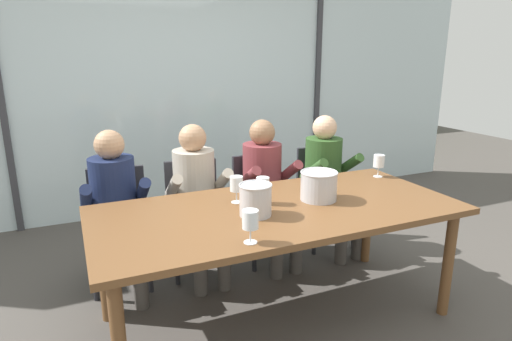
{
  "coord_description": "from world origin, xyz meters",
  "views": [
    {
      "loc": [
        -1.15,
        -2.27,
        1.71
      ],
      "look_at": [
        0.0,
        0.35,
        0.92
      ],
      "focal_mm": 30.41,
      "sensor_mm": 36.0,
      "label": 1
    }
  ],
  "objects_px": {
    "person_beige_jumper": "(197,192)",
    "wine_glass_near_bucket": "(379,162)",
    "chair_right_of_center": "(322,188)",
    "ice_bucket_secondary": "(256,199)",
    "chair_left_of_center": "(194,207)",
    "wine_glass_by_left_taster": "(263,186)",
    "person_maroon_top": "(267,183)",
    "dining_table": "(278,218)",
    "person_navy_polo": "(115,203)",
    "wine_glass_by_right_taster": "(250,221)",
    "chair_center": "(261,198)",
    "person_olive_shirt": "(328,175)",
    "wine_glass_center_pour": "(236,185)",
    "ice_bucket_primary": "(319,185)",
    "chair_near_curtain": "(119,217)"
  },
  "relations": [
    {
      "from": "chair_left_of_center",
      "to": "wine_glass_by_left_taster",
      "type": "height_order",
      "value": "wine_glass_by_left_taster"
    },
    {
      "from": "chair_right_of_center",
      "to": "person_maroon_top",
      "type": "bearing_deg",
      "value": -158.49
    },
    {
      "from": "chair_near_curtain",
      "to": "person_navy_polo",
      "type": "xyz_separation_m",
      "value": [
        -0.03,
        -0.16,
        0.17
      ]
    },
    {
      "from": "wine_glass_by_left_taster",
      "to": "wine_glass_by_right_taster",
      "type": "height_order",
      "value": "same"
    },
    {
      "from": "person_navy_polo",
      "to": "wine_glass_by_right_taster",
      "type": "height_order",
      "value": "person_navy_polo"
    },
    {
      "from": "person_maroon_top",
      "to": "chair_left_of_center",
      "type": "bearing_deg",
      "value": 161.27
    },
    {
      "from": "ice_bucket_secondary",
      "to": "dining_table",
      "type": "bearing_deg",
      "value": 19.45
    },
    {
      "from": "chair_center",
      "to": "wine_glass_near_bucket",
      "type": "height_order",
      "value": "wine_glass_near_bucket"
    },
    {
      "from": "chair_near_curtain",
      "to": "ice_bucket_primary",
      "type": "bearing_deg",
      "value": -31.61
    },
    {
      "from": "chair_near_curtain",
      "to": "person_beige_jumper",
      "type": "distance_m",
      "value": 0.62
    },
    {
      "from": "person_maroon_top",
      "to": "wine_glass_by_right_taster",
      "type": "xyz_separation_m",
      "value": [
        -0.65,
        -1.2,
        0.22
      ]
    },
    {
      "from": "person_olive_shirt",
      "to": "ice_bucket_secondary",
      "type": "height_order",
      "value": "person_olive_shirt"
    },
    {
      "from": "dining_table",
      "to": "person_olive_shirt",
      "type": "distance_m",
      "value": 1.19
    },
    {
      "from": "chair_near_curtain",
      "to": "person_navy_polo",
      "type": "height_order",
      "value": "person_navy_polo"
    },
    {
      "from": "person_maroon_top",
      "to": "chair_center",
      "type": "bearing_deg",
      "value": 83.83
    },
    {
      "from": "person_beige_jumper",
      "to": "wine_glass_center_pour",
      "type": "distance_m",
      "value": 0.65
    },
    {
      "from": "dining_table",
      "to": "person_olive_shirt",
      "type": "relative_size",
      "value": 1.92
    },
    {
      "from": "ice_bucket_primary",
      "to": "wine_glass_near_bucket",
      "type": "xyz_separation_m",
      "value": [
        0.71,
        0.28,
        0.02
      ]
    },
    {
      "from": "chair_center",
      "to": "wine_glass_near_bucket",
      "type": "xyz_separation_m",
      "value": [
        0.72,
        -0.61,
        0.39
      ]
    },
    {
      "from": "person_olive_shirt",
      "to": "chair_right_of_center",
      "type": "bearing_deg",
      "value": 68.32
    },
    {
      "from": "chair_right_of_center",
      "to": "dining_table",
      "type": "bearing_deg",
      "value": -126.83
    },
    {
      "from": "person_maroon_top",
      "to": "ice_bucket_primary",
      "type": "bearing_deg",
      "value": -93.36
    },
    {
      "from": "chair_left_of_center",
      "to": "wine_glass_near_bucket",
      "type": "height_order",
      "value": "wine_glass_near_bucket"
    },
    {
      "from": "chair_right_of_center",
      "to": "ice_bucket_secondary",
      "type": "relative_size",
      "value": 4.37
    },
    {
      "from": "chair_near_curtain",
      "to": "person_beige_jumper",
      "type": "relative_size",
      "value": 0.73
    },
    {
      "from": "chair_left_of_center",
      "to": "wine_glass_by_left_taster",
      "type": "relative_size",
      "value": 4.98
    },
    {
      "from": "person_maroon_top",
      "to": "person_olive_shirt",
      "type": "xyz_separation_m",
      "value": [
        0.59,
        0.0,
        0.0
      ]
    },
    {
      "from": "chair_left_of_center",
      "to": "ice_bucket_primary",
      "type": "relative_size",
      "value": 3.55
    },
    {
      "from": "person_beige_jumper",
      "to": "wine_glass_by_right_taster",
      "type": "xyz_separation_m",
      "value": [
        -0.07,
        -1.2,
        0.22
      ]
    },
    {
      "from": "wine_glass_center_pour",
      "to": "wine_glass_by_right_taster",
      "type": "relative_size",
      "value": 1.0
    },
    {
      "from": "chair_center",
      "to": "person_olive_shirt",
      "type": "bearing_deg",
      "value": -13.18
    },
    {
      "from": "person_navy_polo",
      "to": "chair_right_of_center",
      "type": "bearing_deg",
      "value": 5.14
    },
    {
      "from": "dining_table",
      "to": "chair_center",
      "type": "xyz_separation_m",
      "value": [
        0.29,
        0.92,
        -0.2
      ]
    },
    {
      "from": "chair_left_of_center",
      "to": "person_beige_jumper",
      "type": "relative_size",
      "value": 0.73
    },
    {
      "from": "chair_center",
      "to": "wine_glass_by_left_taster",
      "type": "relative_size",
      "value": 4.98
    },
    {
      "from": "person_maroon_top",
      "to": "ice_bucket_secondary",
      "type": "bearing_deg",
      "value": -123.45
    },
    {
      "from": "ice_bucket_primary",
      "to": "wine_glass_center_pour",
      "type": "bearing_deg",
      "value": 162.4
    },
    {
      "from": "chair_center",
      "to": "person_beige_jumper",
      "type": "relative_size",
      "value": 0.73
    },
    {
      "from": "chair_center",
      "to": "chair_right_of_center",
      "type": "distance_m",
      "value": 0.64
    },
    {
      "from": "chair_center",
      "to": "wine_glass_near_bucket",
      "type": "relative_size",
      "value": 4.98
    },
    {
      "from": "person_beige_jumper",
      "to": "wine_glass_near_bucket",
      "type": "xyz_separation_m",
      "value": [
        1.31,
        -0.49,
        0.22
      ]
    },
    {
      "from": "wine_glass_near_bucket",
      "to": "wine_glass_center_pour",
      "type": "xyz_separation_m",
      "value": [
        -1.22,
        -0.11,
        0.0
      ]
    },
    {
      "from": "chair_near_curtain",
      "to": "person_navy_polo",
      "type": "distance_m",
      "value": 0.24
    },
    {
      "from": "person_olive_shirt",
      "to": "wine_glass_near_bucket",
      "type": "relative_size",
      "value": 6.81
    },
    {
      "from": "wine_glass_center_pour",
      "to": "wine_glass_by_right_taster",
      "type": "distance_m",
      "value": 0.62
    },
    {
      "from": "wine_glass_near_bucket",
      "to": "dining_table",
      "type": "bearing_deg",
      "value": -163.31
    },
    {
      "from": "wine_glass_near_bucket",
      "to": "wine_glass_center_pour",
      "type": "distance_m",
      "value": 1.23
    },
    {
      "from": "ice_bucket_primary",
      "to": "wine_glass_center_pour",
      "type": "distance_m",
      "value": 0.54
    },
    {
      "from": "ice_bucket_secondary",
      "to": "wine_glass_by_left_taster",
      "type": "distance_m",
      "value": 0.21
    },
    {
      "from": "chair_near_curtain",
      "to": "chair_left_of_center",
      "type": "bearing_deg",
      "value": 5.4
    }
  ]
}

